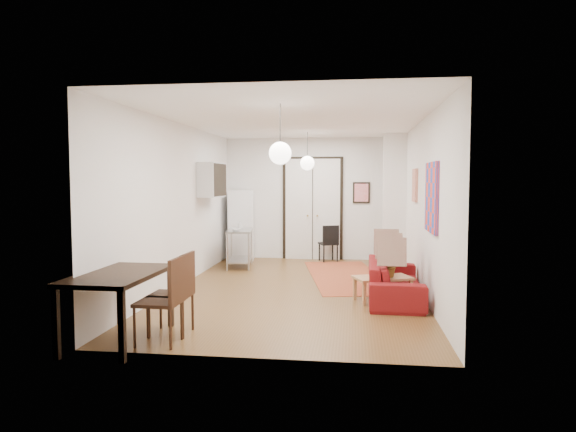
# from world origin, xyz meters

# --- Properties ---
(floor) EXTENTS (7.00, 7.00, 0.00)m
(floor) POSITION_xyz_m (0.00, 0.00, 0.00)
(floor) COLOR brown
(floor) RESTS_ON ground
(ceiling) EXTENTS (4.20, 7.00, 0.02)m
(ceiling) POSITION_xyz_m (0.00, 0.00, 2.90)
(ceiling) COLOR white
(ceiling) RESTS_ON wall_back
(wall_back) EXTENTS (4.20, 0.02, 2.90)m
(wall_back) POSITION_xyz_m (0.00, 3.50, 1.45)
(wall_back) COLOR white
(wall_back) RESTS_ON floor
(wall_front) EXTENTS (4.20, 0.02, 2.90)m
(wall_front) POSITION_xyz_m (0.00, -3.50, 1.45)
(wall_front) COLOR white
(wall_front) RESTS_ON floor
(wall_left) EXTENTS (0.02, 7.00, 2.90)m
(wall_left) POSITION_xyz_m (-2.10, 0.00, 1.45)
(wall_left) COLOR white
(wall_left) RESTS_ON floor
(wall_right) EXTENTS (0.02, 7.00, 2.90)m
(wall_right) POSITION_xyz_m (2.10, 0.00, 1.45)
(wall_right) COLOR white
(wall_right) RESTS_ON floor
(double_doors) EXTENTS (1.44, 0.06, 2.50)m
(double_doors) POSITION_xyz_m (0.00, 3.46, 1.20)
(double_doors) COLOR white
(double_doors) RESTS_ON wall_back
(stub_partition) EXTENTS (0.50, 0.10, 2.90)m
(stub_partition) POSITION_xyz_m (1.85, 2.55, 1.45)
(stub_partition) COLOR white
(stub_partition) RESTS_ON floor
(wall_cabinet) EXTENTS (0.35, 1.00, 0.70)m
(wall_cabinet) POSITION_xyz_m (-1.92, 1.50, 1.90)
(wall_cabinet) COLOR silver
(wall_cabinet) RESTS_ON wall_left
(painting_popart) EXTENTS (0.05, 1.00, 1.00)m
(painting_popart) POSITION_xyz_m (2.08, -1.25, 1.65)
(painting_popart) COLOR red
(painting_popart) RESTS_ON wall_right
(painting_abstract) EXTENTS (0.05, 0.50, 0.60)m
(painting_abstract) POSITION_xyz_m (2.08, 0.80, 1.80)
(painting_abstract) COLOR beige
(painting_abstract) RESTS_ON wall_right
(poster_back) EXTENTS (0.40, 0.03, 0.50)m
(poster_back) POSITION_xyz_m (1.15, 3.47, 1.60)
(poster_back) COLOR red
(poster_back) RESTS_ON wall_back
(print_left) EXTENTS (0.03, 0.44, 0.54)m
(print_left) POSITION_xyz_m (-2.07, 2.00, 1.95)
(print_left) COLOR #925C3D
(print_left) RESTS_ON wall_left
(pendant_back) EXTENTS (0.30, 0.30, 0.80)m
(pendant_back) POSITION_xyz_m (0.00, 2.00, 2.25)
(pendant_back) COLOR white
(pendant_back) RESTS_ON ceiling
(pendant_front) EXTENTS (0.30, 0.30, 0.80)m
(pendant_front) POSITION_xyz_m (0.00, -2.00, 2.25)
(pendant_front) COLOR white
(pendant_front) RESTS_ON ceiling
(kilim_rug) EXTENTS (1.93, 3.72, 0.01)m
(kilim_rug) POSITION_xyz_m (0.82, 1.31, 0.00)
(kilim_rug) COLOR #B24E2C
(kilim_rug) RESTS_ON floor
(sofa) EXTENTS (2.10, 0.86, 0.61)m
(sofa) POSITION_xyz_m (1.63, -0.53, 0.30)
(sofa) COLOR maroon
(sofa) RESTS_ON floor
(coffee_table) EXTENTS (0.99, 0.77, 0.39)m
(coffee_table) POSITION_xyz_m (1.43, -0.70, 0.34)
(coffee_table) COLOR tan
(coffee_table) RESTS_ON floor
(potted_plant) EXTENTS (0.40, 0.42, 0.38)m
(potted_plant) POSITION_xyz_m (1.53, -0.70, 0.58)
(potted_plant) COLOR #2E6731
(potted_plant) RESTS_ON coffee_table
(kitchen_counter) EXTENTS (0.68, 1.13, 0.82)m
(kitchen_counter) POSITION_xyz_m (-1.49, 2.14, 0.51)
(kitchen_counter) COLOR #AFB2B4
(kitchen_counter) RESTS_ON floor
(bowl) EXTENTS (0.25, 0.25, 0.05)m
(bowl) POSITION_xyz_m (-1.49, 1.84, 0.84)
(bowl) COLOR silver
(bowl) RESTS_ON kitchen_counter
(soap_bottle) EXTENTS (0.10, 0.10, 0.17)m
(soap_bottle) POSITION_xyz_m (-1.54, 2.39, 0.90)
(soap_bottle) COLOR #53A9B5
(soap_bottle) RESTS_ON kitchen_counter
(fridge) EXTENTS (0.66, 0.66, 1.66)m
(fridge) POSITION_xyz_m (-1.68, 3.15, 0.83)
(fridge) COLOR white
(fridge) RESTS_ON floor
(dining_table) EXTENTS (0.86, 1.48, 0.81)m
(dining_table) POSITION_xyz_m (-1.75, -3.13, 0.72)
(dining_table) COLOR black
(dining_table) RESTS_ON floor
(dining_chair_near) EXTENTS (0.49, 0.69, 1.01)m
(dining_chair_near) POSITION_xyz_m (-1.25, -2.67, 0.59)
(dining_chair_near) COLOR #331D10
(dining_chair_near) RESTS_ON floor
(dining_chair_far) EXTENTS (0.49, 0.69, 1.01)m
(dining_chair_far) POSITION_xyz_m (-1.25, -3.05, 0.59)
(dining_chair_far) COLOR #331D10
(dining_chair_far) RESTS_ON floor
(black_side_chair) EXTENTS (0.51, 0.52, 0.86)m
(black_side_chair) POSITION_xyz_m (0.39, 3.23, 0.50)
(black_side_chair) COLOR black
(black_side_chair) RESTS_ON floor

